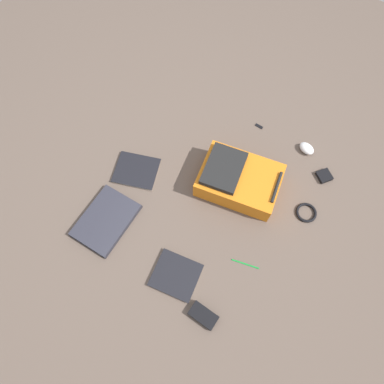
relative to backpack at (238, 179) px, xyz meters
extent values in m
plane|color=brown|center=(0.17, -0.15, -0.07)|extent=(4.12, 4.12, 0.00)
cube|color=orange|center=(0.00, 0.01, -0.01)|extent=(0.37, 0.47, 0.13)
cube|color=black|center=(0.01, -0.09, 0.07)|extent=(0.29, 0.23, 0.03)
cylinder|color=black|center=(-0.03, 0.20, 0.06)|extent=(0.18, 0.05, 0.02)
cube|color=#24242C|center=(0.56, -0.50, -0.06)|extent=(0.34, 0.24, 0.02)
cube|color=#2D2D38|center=(0.56, -0.50, -0.04)|extent=(0.33, 0.24, 0.01)
cube|color=silver|center=(0.61, -0.02, -0.06)|extent=(0.23, 0.25, 0.02)
cube|color=black|center=(0.61, -0.02, -0.05)|extent=(0.23, 0.25, 0.00)
cube|color=silver|center=(0.22, -0.54, -0.06)|extent=(0.26, 0.29, 0.01)
cube|color=black|center=(0.22, -0.54, -0.06)|extent=(0.27, 0.29, 0.00)
ellipsoid|color=silver|center=(-0.41, 0.25, -0.05)|extent=(0.09, 0.11, 0.04)
torus|color=black|center=(-0.05, 0.41, -0.06)|extent=(0.11, 0.11, 0.02)
cube|color=black|center=(0.70, 0.19, -0.05)|extent=(0.08, 0.14, 0.03)
cylinder|color=#198C33|center=(0.37, 0.25, -0.07)|extent=(0.04, 0.14, 0.01)
cube|color=black|center=(-0.30, 0.40, -0.06)|extent=(0.11, 0.11, 0.02)
cube|color=black|center=(-0.42, -0.07, -0.07)|extent=(0.02, 0.05, 0.01)
camera|label=1|loc=(0.82, 0.20, 1.69)|focal=31.84mm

